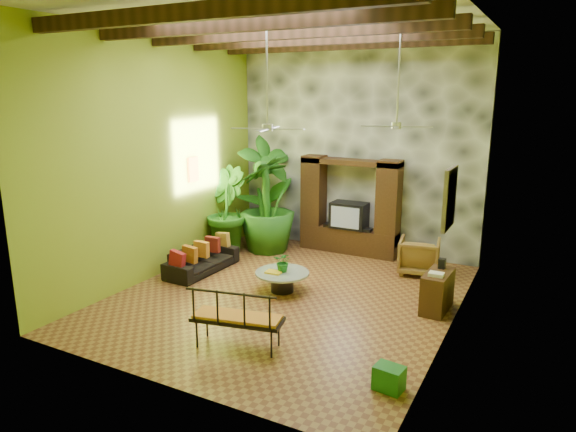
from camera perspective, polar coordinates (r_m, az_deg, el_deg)
The scene contains 23 objects.
ground at distance 9.95m, azimuth 0.05°, elevation -8.82°, with size 7.00×7.00×0.00m, color brown.
ceiling at distance 9.27m, azimuth 0.06°, elevation 21.08°, with size 6.00×7.00×0.02m, color silver.
back_wall at distance 12.46m, azimuth 7.65°, elevation 7.53°, with size 6.00×0.02×5.00m, color #94A826.
left_wall at distance 11.00m, azimuth -14.00°, elevation 6.45°, with size 0.02×7.00×5.00m, color #94A826.
right_wall at distance 8.33m, azimuth 18.66°, elevation 3.94°, with size 0.02×7.00×5.00m, color #94A826.
stone_accent_wall at distance 12.41m, azimuth 7.55°, elevation 7.51°, with size 5.98×0.10×4.98m, color #3A3C42.
ceiling_beams at distance 9.24m, azimuth 0.06°, elevation 19.72°, with size 5.95×5.36×0.22m.
entertainment_center at distance 12.39m, azimuth 6.84°, elevation 0.31°, with size 2.40×0.55×2.30m.
ceiling_fan_front at distance 8.95m, azimuth -2.32°, elevation 11.08°, with size 1.28×1.28×1.86m.
ceiling_fan_back at distance 9.72m, azimuth 12.00°, elevation 11.00°, with size 1.28×1.28×1.86m.
wall_art_mask at distance 11.78m, azimuth -10.51°, elevation 5.12°, with size 0.06×0.32×0.55m, color gold.
wall_art_painting at distance 7.79m, azimuth 17.52°, elevation 1.90°, with size 0.06×0.70×0.90m, color #26528E.
sofa at distance 11.30m, azimuth -9.54°, elevation -4.78°, with size 1.82×0.71×0.53m, color black.
wicker_armchair at distance 11.34m, azimuth 14.35°, elevation -4.34°, with size 0.82×0.84×0.77m, color olive.
tall_plant_a at distance 12.92m, azimuth -2.36°, elevation 2.79°, with size 1.44×0.98×2.74m, color #256A1C.
tall_plant_b at distance 12.39m, azimuth -7.01°, elevation 0.66°, with size 1.14×0.92×2.08m, color #24661A.
tall_plant_c at distance 12.36m, azimuth -2.32°, elevation 1.46°, with size 1.34×1.34×2.39m, color #235F19.
coffee_table at distance 10.06m, azimuth -0.65°, elevation -7.00°, with size 1.05×1.05×0.40m.
centerpiece_plant at distance 9.96m, azimuth -0.51°, elevation -5.11°, with size 0.36×0.31×0.40m, color #1C6B1F.
yellow_tray at distance 9.95m, azimuth -1.60°, elevation -6.25°, with size 0.30×0.22×0.03m, color yellow.
iron_bench at distance 7.85m, azimuth -5.96°, elevation -10.93°, with size 1.47×0.80×0.57m.
side_console at distance 9.57m, azimuth 16.25°, elevation -8.04°, with size 0.40×0.89×0.71m, color #321E10.
green_bin at distance 7.14m, azimuth 11.16°, elevation -17.25°, with size 0.37×0.28×0.33m, color #1E722C.
Camera 1 is at (4.29, -8.13, 3.80)m, focal length 32.00 mm.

